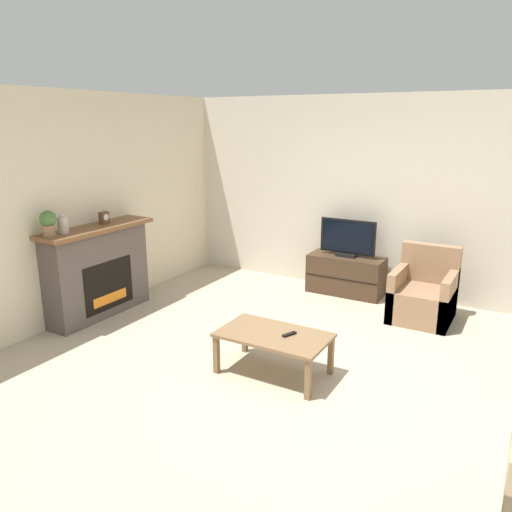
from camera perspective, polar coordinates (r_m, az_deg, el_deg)
The scene contains 12 objects.
ground_plane at distance 4.87m, azimuth 4.54°, elevation -13.69°, with size 24.00×24.00×0.00m, color tan.
wall_back at distance 7.00m, azimuth 14.85°, elevation 6.49°, with size 12.00×0.06×2.70m.
wall_left at distance 6.25m, azimuth -21.04°, elevation 5.00°, with size 0.06×12.00×2.70m.
fireplace at distance 6.42m, azimuth -17.62°, elevation -1.57°, with size 0.47×1.51×1.13m.
mantel_vase_left at distance 5.97m, azimuth -21.19°, elevation 3.40°, with size 0.12×0.12×0.22m.
mantel_clock at distance 6.36m, azimuth -16.98°, elevation 4.20°, with size 0.08×0.11×0.15m.
potted_plant at distance 5.84m, azimuth -22.66°, elevation 3.62°, with size 0.18×0.18×0.29m.
tv_stand at distance 7.08m, azimuth 10.23°, elevation -2.11°, with size 1.03×0.46×0.54m.
tv at distance 6.95m, azimuth 10.42°, elevation 1.88°, with size 0.78×0.18×0.51m.
armchair at distance 6.42m, azimuth 18.58°, elevation -4.37°, with size 0.70×0.76×0.88m.
coffee_table at distance 4.78m, azimuth 2.03°, elevation -9.39°, with size 1.04×0.61×0.41m.
remote at distance 4.73m, azimuth 3.83°, elevation -8.92°, with size 0.10×0.15×0.02m.
Camera 1 is at (1.80, -3.87, 2.35)m, focal length 35.00 mm.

